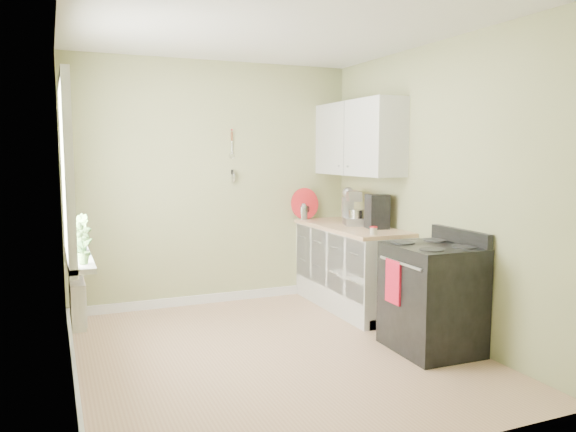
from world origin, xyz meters
name	(u,v)px	position (x,y,z in m)	size (l,w,h in m)	color
floor	(274,354)	(0.00, 0.00, -0.01)	(3.20, 3.60, 0.02)	tan
ceiling	(273,24)	(0.00, 0.00, 2.71)	(3.20, 3.60, 0.02)	white
wall_back	(214,184)	(0.00, 1.81, 1.35)	(3.20, 0.02, 2.70)	tan
wall_left	(64,201)	(-1.61, 0.00, 1.35)	(0.02, 3.60, 2.70)	tan
wall_right	(434,190)	(1.61, 0.00, 1.35)	(0.02, 3.60, 2.70)	tan
base_cabinets	(351,268)	(1.30, 1.00, 0.43)	(0.60, 1.60, 0.87)	white
countertop	(351,227)	(1.29, 1.00, 0.89)	(0.64, 1.60, 0.04)	#D4AB82
upper_cabinets	(358,138)	(1.43, 1.10, 1.85)	(0.35, 1.40, 0.80)	white
window	(65,172)	(-1.58, 0.30, 1.55)	(0.06, 1.14, 1.44)	white
window_sill	(79,258)	(-1.51, 0.30, 0.88)	(0.18, 1.14, 0.04)	white
radiator	(77,301)	(-1.54, 0.25, 0.55)	(0.12, 0.50, 0.35)	white
wall_utensils	(232,164)	(0.20, 1.78, 1.56)	(0.02, 0.14, 0.58)	#D4AB82
stove	(432,297)	(1.28, -0.45, 0.46)	(0.68, 0.76, 1.04)	black
stand_mixer	(353,209)	(1.34, 1.05, 1.08)	(0.29, 0.37, 0.41)	#B2B2B7
kettle	(303,211)	(1.05, 1.72, 1.01)	(0.19, 0.11, 0.19)	silver
coffee_maker	(377,212)	(1.42, 0.68, 1.08)	(0.25, 0.26, 0.36)	black
red_tray	(305,204)	(1.07, 1.72, 1.10)	(0.37, 0.37, 0.02)	red
jar	(373,231)	(1.15, 0.30, 0.95)	(0.07, 0.07, 0.08)	#AEA68E
plant_a	(82,243)	(-1.50, -0.08, 1.05)	(0.16, 0.11, 0.30)	#43682F
plant_b	(79,234)	(-1.50, 0.39, 1.06)	(0.17, 0.14, 0.31)	#43682F
plant_c	(78,234)	(-1.50, 0.51, 1.04)	(0.16, 0.16, 0.28)	#43682F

